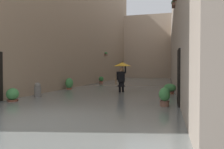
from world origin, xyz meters
TOP-DOWN VIEW (x-y plane):
  - ground_plane at (0.00, -13.59)m, footprint 67.96×67.96m
  - flood_water at (0.00, -13.59)m, footprint 7.73×33.19m
  - building_facade_left at (-4.36, -13.59)m, footprint 2.04×31.19m
  - building_facade_right at (4.36, -13.59)m, footprint 2.04×31.19m
  - building_facade_far at (0.00, -28.09)m, footprint 10.53×1.80m
  - person_wading at (-0.53, -6.92)m, footprint 1.04×1.04m
  - potted_plant_far_right at (3.12, -7.73)m, footprint 0.49×0.49m
  - potted_plant_near_right at (2.99, -2.35)m, footprint 0.48×0.48m
  - potted_plant_near_left at (-2.95, -2.68)m, footprint 0.39×0.39m
  - potted_plant_mid_left at (-3.16, -6.66)m, footprint 0.63×0.63m
  - potted_plant_mid_right at (2.95, -14.08)m, footprint 0.46×0.46m
  - mooring_bollard at (2.78, -3.76)m, footprint 0.31×0.31m

SIDE VIEW (x-z plane):
  - ground_plane at x=0.00m, z-range 0.00..0.00m
  - flood_water at x=0.00m, z-range 0.00..0.21m
  - potted_plant_near_right at x=2.99m, z-range 0.02..0.75m
  - potted_plant_mid_left at x=-3.16m, z-range 0.06..0.80m
  - mooring_bollard at x=2.78m, z-range 0.00..0.88m
  - potted_plant_mid_right at x=2.95m, z-range 0.05..0.88m
  - potted_plant_near_left at x=-2.95m, z-range 0.04..0.90m
  - potted_plant_far_right at x=3.12m, z-range 0.06..0.99m
  - person_wading at x=-0.53m, z-range 0.40..2.36m
  - building_facade_left at x=-4.36m, z-range 0.00..8.37m
  - building_facade_far at x=0.00m, z-range 0.00..9.64m
  - building_facade_right at x=4.36m, z-range 0.00..13.30m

